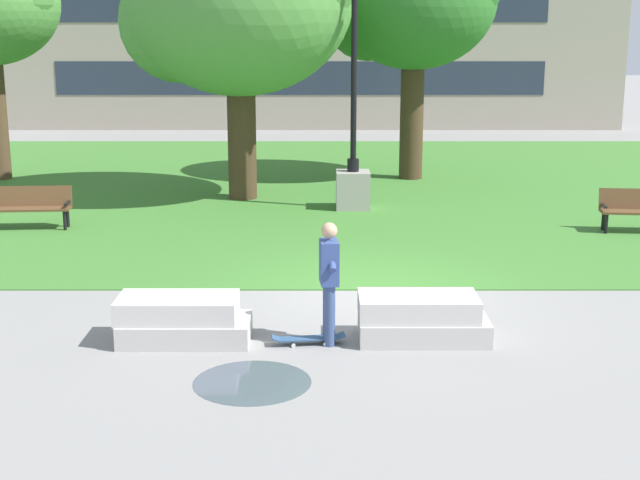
# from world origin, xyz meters

# --- Properties ---
(ground_plane) EXTENTS (140.00, 140.00, 0.00)m
(ground_plane) POSITION_xyz_m (0.00, 0.00, 0.00)
(ground_plane) COLOR gray
(grass_lawn) EXTENTS (40.00, 20.00, 0.02)m
(grass_lawn) POSITION_xyz_m (0.00, 10.00, 0.01)
(grass_lawn) COLOR #3D752D
(grass_lawn) RESTS_ON ground
(concrete_block_center) EXTENTS (1.83, 0.90, 0.64)m
(concrete_block_center) POSITION_xyz_m (-2.80, -2.44, 0.31)
(concrete_block_center) COLOR #BCB7B2
(concrete_block_center) RESTS_ON ground
(concrete_block_left) EXTENTS (1.81, 0.90, 0.64)m
(concrete_block_left) POSITION_xyz_m (0.53, -2.38, 0.31)
(concrete_block_left) COLOR #BCB7B2
(concrete_block_left) RESTS_ON ground
(person_skateboarder) EXTENTS (0.28, 0.59, 1.71)m
(person_skateboarder) POSITION_xyz_m (-0.76, -2.53, 0.97)
(person_skateboarder) COLOR #384C7A
(person_skateboarder) RESTS_ON ground
(skateboard) EXTENTS (1.04, 0.33, 0.14)m
(skateboard) POSITION_xyz_m (-1.04, -2.58, 0.09)
(skateboard) COLOR #2D4C75
(skateboard) RESTS_ON ground
(puddle) EXTENTS (1.47, 1.47, 0.01)m
(puddle) POSITION_xyz_m (-1.72, -3.94, 0.00)
(puddle) COLOR #47515B
(puddle) RESTS_ON ground
(park_bench_far_left) EXTENTS (1.83, 0.66, 0.90)m
(park_bench_far_left) POSITION_xyz_m (-7.19, 4.70, 0.54)
(park_bench_far_left) COLOR brown
(park_bench_far_left) RESTS_ON grass_lawn
(lamp_post_center) EXTENTS (1.32, 0.80, 5.43)m
(lamp_post_center) POSITION_xyz_m (-0.09, 6.87, 1.11)
(lamp_post_center) COLOR gray
(lamp_post_center) RESTS_ON grass_lawn
(tree_near_left) EXTENTS (4.80, 4.58, 6.97)m
(tree_near_left) POSITION_xyz_m (1.68, 11.33, 4.96)
(tree_near_left) COLOR #42301E
(tree_near_left) RESTS_ON grass_lawn
(tree_far_right) EXTENTS (5.87, 5.59, 7.33)m
(tree_far_right) POSITION_xyz_m (-2.92, 8.23, 4.90)
(tree_far_right) COLOR #42301E
(tree_far_right) RESTS_ON grass_lawn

